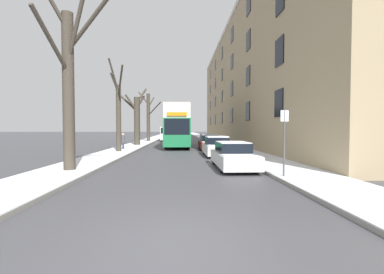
{
  "coord_description": "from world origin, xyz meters",
  "views": [
    {
      "loc": [
        0.08,
        -4.47,
        2.03
      ],
      "look_at": [
        1.11,
        18.71,
        1.27
      ],
      "focal_mm": 24.0,
      "sensor_mm": 36.0,
      "label": 1
    }
  ],
  "objects_px": {
    "double_decker_bus": "(178,124)",
    "parked_car_1": "(217,147)",
    "bare_tree_left_3": "(149,116)",
    "parked_car_0": "(233,156)",
    "pedestrian_left_sidewalk": "(123,141)",
    "street_sign_post": "(284,140)",
    "bare_tree_left_0": "(68,82)",
    "oncoming_van": "(167,133)",
    "parked_car_2": "(209,143)",
    "bare_tree_left_1": "(118,114)",
    "bare_tree_left_2": "(136,117)"
  },
  "relations": [
    {
      "from": "bare_tree_left_0",
      "to": "parked_car_0",
      "type": "height_order",
      "value": "bare_tree_left_0"
    },
    {
      "from": "parked_car_1",
      "to": "parked_car_2",
      "type": "relative_size",
      "value": 0.96
    },
    {
      "from": "double_decker_bus",
      "to": "parked_car_0",
      "type": "bearing_deg",
      "value": -79.17
    },
    {
      "from": "pedestrian_left_sidewalk",
      "to": "street_sign_post",
      "type": "relative_size",
      "value": 0.57
    },
    {
      "from": "bare_tree_left_3",
      "to": "street_sign_post",
      "type": "distance_m",
      "value": 30.59
    },
    {
      "from": "oncoming_van",
      "to": "pedestrian_left_sidewalk",
      "type": "distance_m",
      "value": 18.91
    },
    {
      "from": "parked_car_2",
      "to": "oncoming_van",
      "type": "relative_size",
      "value": 0.83
    },
    {
      "from": "bare_tree_left_1",
      "to": "bare_tree_left_3",
      "type": "bearing_deg",
      "value": 89.07
    },
    {
      "from": "bare_tree_left_3",
      "to": "parked_car_2",
      "type": "xyz_separation_m",
      "value": [
        7.54,
        -14.68,
        -3.2
      ]
    },
    {
      "from": "parked_car_0",
      "to": "parked_car_1",
      "type": "bearing_deg",
      "value": 90.0
    },
    {
      "from": "parked_car_0",
      "to": "oncoming_van",
      "type": "relative_size",
      "value": 0.85
    },
    {
      "from": "bare_tree_left_1",
      "to": "double_decker_bus",
      "type": "distance_m",
      "value": 8.87
    },
    {
      "from": "bare_tree_left_3",
      "to": "parked_car_0",
      "type": "xyz_separation_m",
      "value": [
        7.54,
        -26.02,
        -3.24
      ]
    },
    {
      "from": "bare_tree_left_3",
      "to": "parked_car_2",
      "type": "distance_m",
      "value": 16.81
    },
    {
      "from": "bare_tree_left_0",
      "to": "parked_car_1",
      "type": "xyz_separation_m",
      "value": [
        7.72,
        7.15,
        -3.42
      ]
    },
    {
      "from": "parked_car_1",
      "to": "parked_car_0",
      "type": "bearing_deg",
      "value": -90.0
    },
    {
      "from": "double_decker_bus",
      "to": "parked_car_2",
      "type": "xyz_separation_m",
      "value": [
        3.02,
        -4.48,
        -1.85
      ]
    },
    {
      "from": "bare_tree_left_2",
      "to": "bare_tree_left_3",
      "type": "xyz_separation_m",
      "value": [
        0.28,
        8.97,
        0.54
      ]
    },
    {
      "from": "bare_tree_left_2",
      "to": "bare_tree_left_3",
      "type": "height_order",
      "value": "bare_tree_left_3"
    },
    {
      "from": "bare_tree_left_3",
      "to": "pedestrian_left_sidewalk",
      "type": "xyz_separation_m",
      "value": [
        -0.46,
        -15.14,
        -3.0
      ]
    },
    {
      "from": "pedestrian_left_sidewalk",
      "to": "street_sign_post",
      "type": "distance_m",
      "value": 16.89
    },
    {
      "from": "double_decker_bus",
      "to": "pedestrian_left_sidewalk",
      "type": "relative_size",
      "value": 7.11
    },
    {
      "from": "bare_tree_left_0",
      "to": "pedestrian_left_sidewalk",
      "type": "relative_size",
      "value": 5.41
    },
    {
      "from": "parked_car_0",
      "to": "pedestrian_left_sidewalk",
      "type": "relative_size",
      "value": 2.87
    },
    {
      "from": "bare_tree_left_1",
      "to": "street_sign_post",
      "type": "xyz_separation_m",
      "value": [
        9.19,
        -11.55,
        -1.69
      ]
    },
    {
      "from": "bare_tree_left_1",
      "to": "street_sign_post",
      "type": "bearing_deg",
      "value": -51.5
    },
    {
      "from": "bare_tree_left_3",
      "to": "parked_car_2",
      "type": "height_order",
      "value": "bare_tree_left_3"
    },
    {
      "from": "parked_car_2",
      "to": "oncoming_van",
      "type": "xyz_separation_m",
      "value": [
        -4.9,
        18.19,
        0.56
      ]
    },
    {
      "from": "bare_tree_left_1",
      "to": "street_sign_post",
      "type": "relative_size",
      "value": 2.69
    },
    {
      "from": "double_decker_bus",
      "to": "bare_tree_left_1",
      "type": "bearing_deg",
      "value": -122.89
    },
    {
      "from": "bare_tree_left_3",
      "to": "parked_car_1",
      "type": "height_order",
      "value": "bare_tree_left_3"
    },
    {
      "from": "bare_tree_left_0",
      "to": "bare_tree_left_3",
      "type": "xyz_separation_m",
      "value": [
        0.18,
        27.27,
        -0.22
      ]
    },
    {
      "from": "oncoming_van",
      "to": "street_sign_post",
      "type": "bearing_deg",
      "value": -79.16
    },
    {
      "from": "double_decker_bus",
      "to": "parked_car_2",
      "type": "height_order",
      "value": "double_decker_bus"
    },
    {
      "from": "bare_tree_left_2",
      "to": "bare_tree_left_0",
      "type": "bearing_deg",
      "value": -89.68
    },
    {
      "from": "bare_tree_left_0",
      "to": "parked_car_1",
      "type": "height_order",
      "value": "bare_tree_left_0"
    },
    {
      "from": "bare_tree_left_1",
      "to": "pedestrian_left_sidewalk",
      "type": "distance_m",
      "value": 3.46
    },
    {
      "from": "bare_tree_left_0",
      "to": "parked_car_2",
      "type": "height_order",
      "value": "bare_tree_left_0"
    },
    {
      "from": "bare_tree_left_0",
      "to": "street_sign_post",
      "type": "height_order",
      "value": "bare_tree_left_0"
    },
    {
      "from": "double_decker_bus",
      "to": "parked_car_1",
      "type": "bearing_deg",
      "value": -73.04
    },
    {
      "from": "oncoming_van",
      "to": "pedestrian_left_sidewalk",
      "type": "height_order",
      "value": "oncoming_van"
    },
    {
      "from": "parked_car_0",
      "to": "pedestrian_left_sidewalk",
      "type": "distance_m",
      "value": 13.51
    },
    {
      "from": "bare_tree_left_3",
      "to": "parked_car_0",
      "type": "height_order",
      "value": "bare_tree_left_3"
    },
    {
      "from": "bare_tree_left_3",
      "to": "parked_car_1",
      "type": "distance_m",
      "value": 21.72
    },
    {
      "from": "parked_car_0",
      "to": "oncoming_van",
      "type": "bearing_deg",
      "value": 99.41
    },
    {
      "from": "bare_tree_left_1",
      "to": "bare_tree_left_0",
      "type": "bearing_deg",
      "value": -89.36
    },
    {
      "from": "double_decker_bus",
      "to": "oncoming_van",
      "type": "relative_size",
      "value": 2.11
    },
    {
      "from": "pedestrian_left_sidewalk",
      "to": "oncoming_van",
      "type": "bearing_deg",
      "value": -23.26
    },
    {
      "from": "bare_tree_left_0",
      "to": "street_sign_post",
      "type": "distance_m",
      "value": 9.61
    },
    {
      "from": "parked_car_2",
      "to": "pedestrian_left_sidewalk",
      "type": "distance_m",
      "value": 8.02
    }
  ]
}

